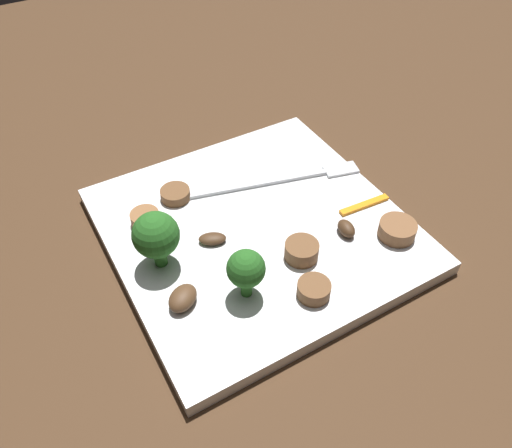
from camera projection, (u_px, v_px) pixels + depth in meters
ground_plane at (256, 235)px, 0.49m from camera, size 1.40×1.40×0.00m
plate at (256, 229)px, 0.48m from camera, size 0.27×0.27×0.01m
fork at (288, 179)px, 0.52m from camera, size 0.18×0.06×0.00m
broccoli_floret_0 at (155, 234)px, 0.42m from camera, size 0.04×0.04×0.06m
broccoli_floret_1 at (246, 270)px, 0.40m from camera, size 0.03×0.03×0.05m
sausage_slice_0 at (175, 194)px, 0.50m from camera, size 0.04×0.04×0.01m
sausage_slice_1 at (302, 251)px, 0.44m from camera, size 0.04×0.04×0.02m
sausage_slice_2 at (397, 230)px, 0.46m from camera, size 0.05×0.05×0.01m
sausage_slice_3 at (313, 290)px, 0.41m from camera, size 0.04×0.04×0.01m
sausage_slice_4 at (145, 218)px, 0.47m from camera, size 0.03×0.03×0.01m
mushroom_0 at (346, 228)px, 0.46m from camera, size 0.02×0.02×0.01m
mushroom_1 at (211, 237)px, 0.46m from camera, size 0.03×0.02×0.01m
mushroom_2 at (183, 298)px, 0.41m from camera, size 0.04×0.03×0.01m
pepper_strip_0 at (364, 205)px, 0.49m from camera, size 0.05×0.01×0.00m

